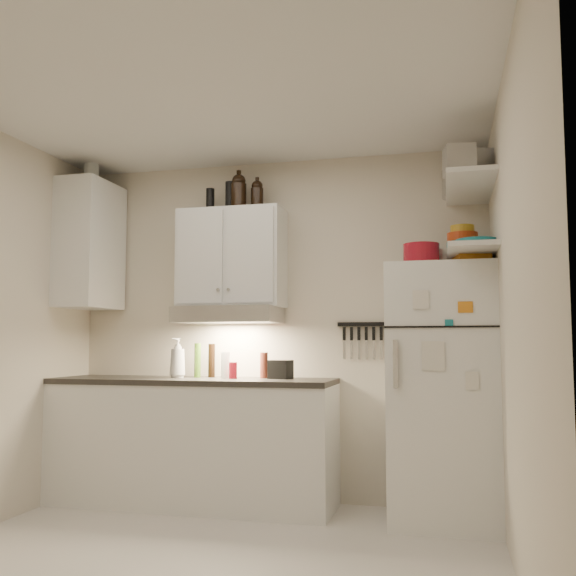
# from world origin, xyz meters

# --- Properties ---
(floor) EXTENTS (3.20, 3.00, 0.02)m
(floor) POSITION_xyz_m (0.00, 0.00, -0.01)
(floor) COLOR silver
(floor) RESTS_ON ground
(ceiling) EXTENTS (3.20, 3.00, 0.02)m
(ceiling) POSITION_xyz_m (0.00, 0.00, 2.61)
(ceiling) COLOR silver
(ceiling) RESTS_ON ground
(back_wall) EXTENTS (3.20, 0.02, 2.60)m
(back_wall) POSITION_xyz_m (0.00, 1.51, 1.30)
(back_wall) COLOR beige
(back_wall) RESTS_ON ground
(right_wall) EXTENTS (0.02, 3.00, 2.60)m
(right_wall) POSITION_xyz_m (1.61, 0.00, 1.30)
(right_wall) COLOR beige
(right_wall) RESTS_ON ground
(base_cabinet) EXTENTS (2.10, 0.60, 0.88)m
(base_cabinet) POSITION_xyz_m (-0.55, 1.20, 0.44)
(base_cabinet) COLOR white
(base_cabinet) RESTS_ON floor
(countertop) EXTENTS (2.10, 0.62, 0.04)m
(countertop) POSITION_xyz_m (-0.55, 1.20, 0.90)
(countertop) COLOR #2D2A27
(countertop) RESTS_ON base_cabinet
(upper_cabinet) EXTENTS (0.80, 0.33, 0.75)m
(upper_cabinet) POSITION_xyz_m (-0.30, 1.33, 1.83)
(upper_cabinet) COLOR white
(upper_cabinet) RESTS_ON back_wall
(side_cabinet) EXTENTS (0.33, 0.55, 1.00)m
(side_cabinet) POSITION_xyz_m (-1.44, 1.20, 1.95)
(side_cabinet) COLOR white
(side_cabinet) RESTS_ON left_wall
(range_hood) EXTENTS (0.76, 0.46, 0.12)m
(range_hood) POSITION_xyz_m (-0.30, 1.27, 1.39)
(range_hood) COLOR silver
(range_hood) RESTS_ON back_wall
(fridge) EXTENTS (0.70, 0.68, 1.70)m
(fridge) POSITION_xyz_m (1.25, 1.16, 0.85)
(fridge) COLOR white
(fridge) RESTS_ON floor
(shelf_hi) EXTENTS (0.30, 0.95, 0.03)m
(shelf_hi) POSITION_xyz_m (1.45, 1.02, 2.20)
(shelf_hi) COLOR white
(shelf_hi) RESTS_ON right_wall
(shelf_lo) EXTENTS (0.30, 0.95, 0.03)m
(shelf_lo) POSITION_xyz_m (1.45, 1.02, 1.76)
(shelf_lo) COLOR white
(shelf_lo) RESTS_ON right_wall
(knife_strip) EXTENTS (0.42, 0.02, 0.03)m
(knife_strip) POSITION_xyz_m (0.70, 1.49, 1.32)
(knife_strip) COLOR black
(knife_strip) RESTS_ON back_wall
(dutch_oven) EXTENTS (0.29, 0.29, 0.14)m
(dutch_oven) POSITION_xyz_m (1.13, 1.05, 1.77)
(dutch_oven) COLOR maroon
(dutch_oven) RESTS_ON fridge
(book_stack) EXTENTS (0.25, 0.29, 0.09)m
(book_stack) POSITION_xyz_m (1.45, 1.03, 1.74)
(book_stack) COLOR orange
(book_stack) RESTS_ON fridge
(spice_jar) EXTENTS (0.07, 0.07, 0.11)m
(spice_jar) POSITION_xyz_m (1.28, 1.15, 1.76)
(spice_jar) COLOR silver
(spice_jar) RESTS_ON fridge
(stock_pot) EXTENTS (0.33, 0.33, 0.20)m
(stock_pot) POSITION_xyz_m (1.41, 1.38, 2.31)
(stock_pot) COLOR silver
(stock_pot) RESTS_ON shelf_hi
(tin_a) EXTENTS (0.25, 0.24, 0.20)m
(tin_a) POSITION_xyz_m (1.52, 0.96, 2.31)
(tin_a) COLOR #AAAAAD
(tin_a) RESTS_ON shelf_hi
(tin_b) EXTENTS (0.20, 0.20, 0.18)m
(tin_b) POSITION_xyz_m (1.38, 0.74, 2.30)
(tin_b) COLOR #AAAAAD
(tin_b) RESTS_ON shelf_hi
(bowl_teal) EXTENTS (0.26, 0.26, 0.10)m
(bowl_teal) POSITION_xyz_m (1.43, 1.30, 1.83)
(bowl_teal) COLOR #187984
(bowl_teal) RESTS_ON shelf_lo
(bowl_orange) EXTENTS (0.21, 0.21, 0.06)m
(bowl_orange) POSITION_xyz_m (1.40, 1.30, 1.91)
(bowl_orange) COLOR #BF3912
(bowl_orange) RESTS_ON bowl_teal
(bowl_yellow) EXTENTS (0.16, 0.16, 0.05)m
(bowl_yellow) POSITION_xyz_m (1.40, 1.30, 1.97)
(bowl_yellow) COLOR #BC9121
(bowl_yellow) RESTS_ON bowl_orange
(plates) EXTENTS (0.35, 0.35, 0.07)m
(plates) POSITION_xyz_m (1.48, 0.96, 1.81)
(plates) COLOR #187984
(plates) RESTS_ON shelf_lo
(growler_a) EXTENTS (0.16, 0.16, 0.28)m
(growler_a) POSITION_xyz_m (-0.24, 1.31, 2.34)
(growler_a) COLOR black
(growler_a) RESTS_ON upper_cabinet
(growler_b) EXTENTS (0.11, 0.11, 0.23)m
(growler_b) POSITION_xyz_m (-0.10, 1.33, 2.31)
(growler_b) COLOR black
(growler_b) RESTS_ON upper_cabinet
(thermos_a) EXTENTS (0.08, 0.08, 0.23)m
(thermos_a) POSITION_xyz_m (-0.32, 1.36, 2.31)
(thermos_a) COLOR black
(thermos_a) RESTS_ON upper_cabinet
(thermos_b) EXTENTS (0.08, 0.08, 0.19)m
(thermos_b) POSITION_xyz_m (-0.50, 1.37, 2.29)
(thermos_b) COLOR black
(thermos_b) RESTS_ON upper_cabinet
(side_jar) EXTENTS (0.15, 0.15, 0.16)m
(side_jar) POSITION_xyz_m (-1.43, 1.18, 2.53)
(side_jar) COLOR silver
(side_jar) RESTS_ON side_cabinet
(soap_bottle) EXTENTS (0.17, 0.17, 0.33)m
(soap_bottle) POSITION_xyz_m (-0.68, 1.21, 1.09)
(soap_bottle) COLOR white
(soap_bottle) RESTS_ON countertop
(pepper_mill) EXTENTS (0.06, 0.06, 0.19)m
(pepper_mill) POSITION_xyz_m (-0.04, 1.33, 1.02)
(pepper_mill) COLOR maroon
(pepper_mill) RESTS_ON countertop
(oil_bottle) EXTENTS (0.06, 0.06, 0.26)m
(oil_bottle) POSITION_xyz_m (-0.56, 1.31, 1.05)
(oil_bottle) COLOR #3F681A
(oil_bottle) RESTS_ON countertop
(vinegar_bottle) EXTENTS (0.07, 0.07, 0.26)m
(vinegar_bottle) POSITION_xyz_m (-0.46, 1.35, 1.05)
(vinegar_bottle) COLOR black
(vinegar_bottle) RESTS_ON countertop
(clear_bottle) EXTENTS (0.08, 0.08, 0.19)m
(clear_bottle) POSITION_xyz_m (-0.32, 1.26, 1.02)
(clear_bottle) COLOR silver
(clear_bottle) RESTS_ON countertop
(red_jar) EXTENTS (0.07, 0.07, 0.12)m
(red_jar) POSITION_xyz_m (-0.24, 1.21, 0.98)
(red_jar) COLOR maroon
(red_jar) RESTS_ON countertop
(caddy) EXTENTS (0.18, 0.15, 0.14)m
(caddy) POSITION_xyz_m (0.10, 1.27, 0.99)
(caddy) COLOR black
(caddy) RESTS_ON countertop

